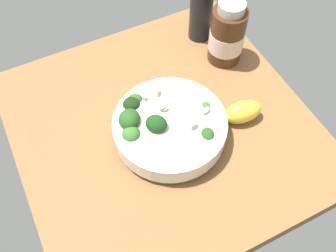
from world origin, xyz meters
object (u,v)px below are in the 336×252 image
lemon_wedge (243,112)px  bottle_tall (227,35)px  bowl_of_broccoli (166,127)px  bottle_short (201,10)px

lemon_wedge → bottle_tall: 18.12cm
bowl_of_broccoli → bottle_tall: 25.72cm
lemon_wedge → bottle_tall: size_ratio=0.52×
bowl_of_broccoli → bottle_tall: (-13.56, 21.60, 3.32)cm
bowl_of_broccoli → bottle_short: (-22.32, 20.00, 4.05)cm
lemon_wedge → bottle_tall: bearing=160.5°
bowl_of_broccoli → bottle_tall: bearing=122.1°
bottle_tall → bottle_short: bearing=-169.6°
bottle_tall → bottle_short: bottle_short is taller
bottle_tall → bowl_of_broccoli: bearing=-57.9°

